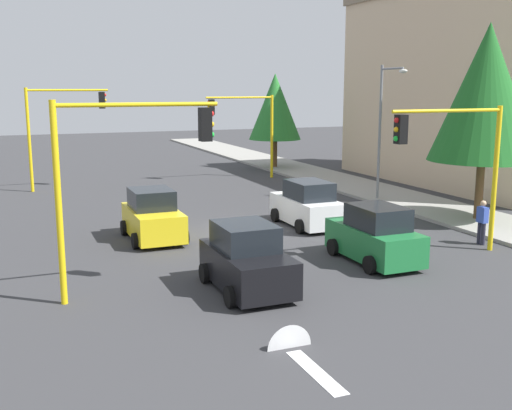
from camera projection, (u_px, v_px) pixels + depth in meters
name	position (u px, v px, depth m)	size (l,w,h in m)	color
ground_plane	(241.00, 233.00, 25.06)	(120.00, 120.00, 0.00)	#353538
sidewalk_kerb	(387.00, 195.00, 33.48)	(80.00, 4.00, 0.15)	gray
lane_arrow_near	(299.00, 357.00, 13.47)	(2.40, 1.10, 1.10)	silver
apartment_block	(476.00, 85.00, 37.67)	(17.13, 9.30, 11.99)	beige
traffic_signal_near_left	(455.00, 151.00, 20.98)	(0.36, 4.59, 5.25)	yellow
traffic_signal_near_right	(125.00, 159.00, 16.75)	(0.36, 4.59, 5.56)	yellow
traffic_signal_far_left	(246.00, 120.00, 39.16)	(0.36, 4.59, 5.41)	yellow
traffic_signal_far_right	(61.00, 118.00, 34.87)	(0.36, 4.59, 5.88)	yellow
street_lamp_curbside	(385.00, 118.00, 30.93)	(2.15, 0.28, 7.00)	slate
tree_roadside_far	(275.00, 107.00, 44.09)	(3.79, 3.79, 6.90)	brown
tree_roadside_near	(486.00, 93.00, 26.07)	(4.69, 4.69, 8.60)	brown
car_black	(247.00, 260.00, 17.81)	(3.71, 2.11, 1.98)	black
car_green	(375.00, 236.00, 20.72)	(3.85, 2.00, 1.98)	#1E7238
car_yellow	(153.00, 217.00, 23.83)	(3.76, 2.09, 1.98)	yellow
car_white	(307.00, 205.00, 26.16)	(4.00, 2.05, 1.98)	white
pedestrian_crossing	(482.00, 221.00, 23.02)	(0.40, 0.24, 1.70)	#262638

